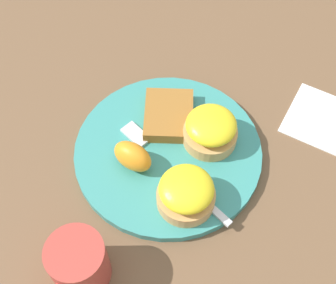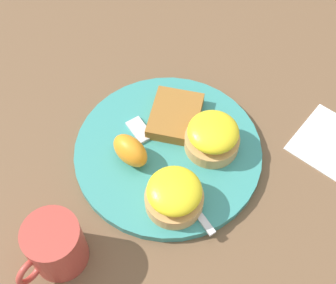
% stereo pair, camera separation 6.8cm
% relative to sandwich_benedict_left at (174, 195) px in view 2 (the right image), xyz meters
% --- Properties ---
extents(ground_plane, '(1.10, 1.10, 0.00)m').
position_rel_sandwich_benedict_left_xyz_m(ground_plane, '(-0.07, -0.06, -0.04)').
color(ground_plane, brown).
extents(plate, '(0.28, 0.28, 0.01)m').
position_rel_sandwich_benedict_left_xyz_m(plate, '(-0.07, -0.06, -0.03)').
color(plate, teal).
rests_on(plate, ground_plane).
extents(sandwich_benedict_left, '(0.08, 0.08, 0.05)m').
position_rel_sandwich_benedict_left_xyz_m(sandwich_benedict_left, '(0.00, 0.00, 0.00)').
color(sandwich_benedict_left, tan).
rests_on(sandwich_benedict_left, plate).
extents(sandwich_benedict_right, '(0.08, 0.08, 0.05)m').
position_rel_sandwich_benedict_left_xyz_m(sandwich_benedict_right, '(-0.11, -0.01, 0.00)').
color(sandwich_benedict_right, tan).
rests_on(sandwich_benedict_right, plate).
extents(hashbrown_patty, '(0.11, 0.10, 0.02)m').
position_rel_sandwich_benedict_left_xyz_m(hashbrown_patty, '(-0.12, -0.08, -0.02)').
color(hashbrown_patty, '#996228').
rests_on(hashbrown_patty, plate).
extents(orange_wedge, '(0.04, 0.06, 0.04)m').
position_rel_sandwich_benedict_left_xyz_m(orange_wedge, '(-0.02, -0.09, -0.00)').
color(orange_wedge, orange).
rests_on(orange_wedge, plate).
extents(fork, '(0.09, 0.21, 0.00)m').
position_rel_sandwich_benedict_left_xyz_m(fork, '(-0.04, -0.05, -0.02)').
color(fork, silver).
rests_on(fork, plate).
extents(cup, '(0.10, 0.07, 0.08)m').
position_rel_sandwich_benedict_left_xyz_m(cup, '(0.15, -0.08, 0.00)').
color(cup, '#B23D33').
rests_on(cup, ground_plane).
extents(napkin, '(0.11, 0.11, 0.00)m').
position_rel_sandwich_benedict_left_xyz_m(napkin, '(-0.23, 0.13, -0.04)').
color(napkin, white).
rests_on(napkin, ground_plane).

